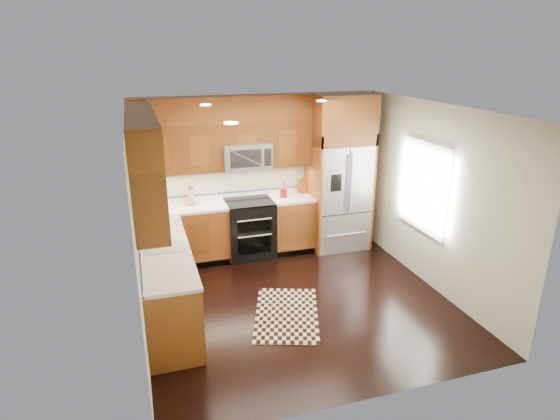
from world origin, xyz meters
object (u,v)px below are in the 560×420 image
object	(u,v)px
range	(250,229)
refrigerator	(339,173)
knife_block	(191,197)
rug	(287,314)
utensil_crock	(284,190)

from	to	relation	value
range	refrigerator	xyz separation A→B (m)	(1.55, -0.04, 0.83)
refrigerator	knife_block	distance (m)	2.47
rug	range	bearing A→B (deg)	108.84
range	rug	xyz separation A→B (m)	(0.00, -1.95, -0.46)
range	knife_block	world-z (taller)	knife_block
range	knife_block	bearing A→B (deg)	170.15
knife_block	range	bearing A→B (deg)	-9.85
knife_block	rug	bearing A→B (deg)	-66.71
range	rug	size ratio (longest dim) A/B	0.71
knife_block	refrigerator	bearing A→B (deg)	-4.54
refrigerator	knife_block	bearing A→B (deg)	175.46
utensil_crock	range	bearing A→B (deg)	-175.09
range	refrigerator	bearing A→B (deg)	-1.40
refrigerator	rug	world-z (taller)	refrigerator
knife_block	utensil_crock	world-z (taller)	utensil_crock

